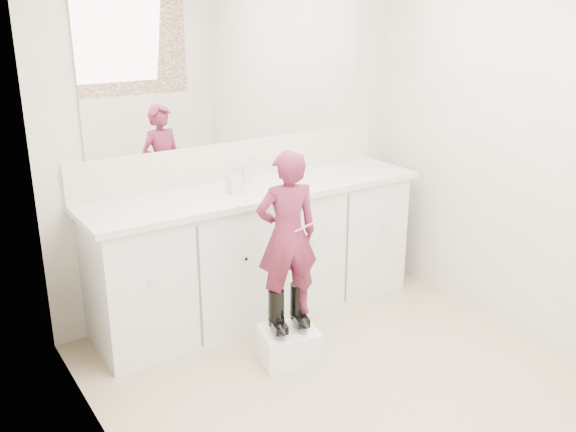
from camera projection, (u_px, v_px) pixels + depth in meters
floor at (372, 399)px, 3.46m from camera, size 3.00×3.00×0.00m
wall_back at (234, 132)px, 4.26m from camera, size 2.60×0.00×2.60m
wall_left at (119, 239)px, 2.40m from camera, size 0.00×3.00×3.00m
wall_right at (552, 152)px, 3.74m from camera, size 0.00×3.00×3.00m
vanity_cabinet at (257, 253)px, 4.30m from camera, size 2.20×0.55×0.85m
countertop at (257, 191)px, 4.14m from camera, size 2.28×0.58×0.04m
backsplash at (236, 160)px, 4.31m from camera, size 2.28×0.03×0.25m
mirror at (233, 65)px, 4.11m from camera, size 2.00×0.02×1.00m
faucet at (244, 174)px, 4.25m from camera, size 0.08×0.08×0.10m
cup at (289, 174)px, 4.27m from camera, size 0.10×0.10×0.09m
soap_bottle at (234, 180)px, 3.99m from camera, size 0.08×0.08×0.17m
step_stool at (289, 345)px, 3.79m from camera, size 0.38×0.34×0.21m
boot_left at (276, 311)px, 3.69m from camera, size 0.14×0.20×0.27m
boot_right at (298, 305)px, 3.77m from camera, size 0.14×0.20×0.27m
toddler at (287, 235)px, 3.58m from camera, size 0.40×0.31×0.98m
toothbrush at (306, 227)px, 3.54m from camera, size 0.13×0.04×0.06m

